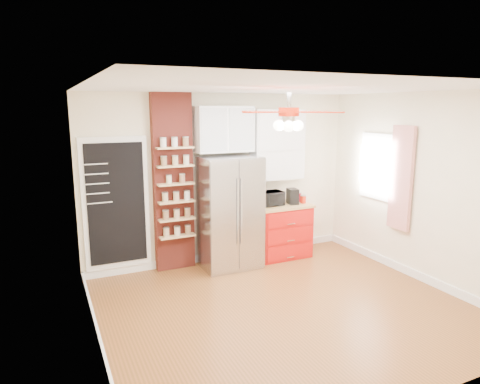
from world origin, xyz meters
name	(u,v)px	position (x,y,z in m)	size (l,w,h in m)	color
floor	(284,307)	(0.00, 0.00, 0.00)	(4.50, 4.50, 0.00)	brown
ceiling	(289,88)	(0.00, 0.00, 2.70)	(4.50, 4.50, 0.00)	white
wall_back	(223,178)	(0.00, 2.00, 1.35)	(4.50, 0.02, 2.70)	#FFF2CD
wall_front	(419,254)	(0.00, -2.00, 1.35)	(4.50, 0.02, 2.70)	#FFF2CD
wall_left	(90,224)	(-2.25, 0.00, 1.35)	(0.02, 4.00, 2.70)	#FFF2CD
wall_right	(423,188)	(2.25, 0.00, 1.35)	(0.02, 4.00, 2.70)	#FFF2CD
chalkboard	(116,204)	(-1.70, 1.96, 1.10)	(0.95, 0.05, 1.95)	white
brick_pillar	(173,183)	(-0.85, 1.92, 1.35)	(0.60, 0.16, 2.70)	maroon
fridge	(229,212)	(-0.05, 1.63, 0.88)	(0.90, 0.70, 1.75)	#B1B0B5
upper_glass_cabinet	(224,129)	(-0.05, 1.82, 2.15)	(0.90, 0.35, 0.70)	white
red_cabinet	(281,230)	(0.92, 1.68, 0.45)	(0.94, 0.64, 0.90)	red
upper_shelf_unit	(277,145)	(0.92, 1.85, 1.88)	(0.90, 0.30, 1.15)	white
window	(378,167)	(2.23, 0.90, 1.55)	(0.04, 0.75, 1.05)	white
curtain	(401,178)	(2.18, 0.35, 1.45)	(0.06, 0.40, 1.55)	red
ceiling_fan	(289,112)	(0.00, 0.00, 2.42)	(1.40, 1.40, 0.44)	silver
toaster_oven	(270,198)	(0.69, 1.68, 1.02)	(0.42, 0.29, 0.23)	black
coffee_maker	(293,196)	(1.10, 1.63, 1.03)	(0.15, 0.22, 0.26)	black
canister_left	(303,199)	(1.29, 1.59, 0.96)	(0.09, 0.09, 0.12)	red
canister_right	(299,197)	(1.29, 1.73, 0.97)	(0.09, 0.09, 0.15)	#AC0918
pantry_jar_oats	(169,180)	(-0.95, 1.80, 1.43)	(0.08, 0.08, 0.12)	beige
pantry_jar_beans	(182,179)	(-0.75, 1.76, 1.44)	(0.09, 0.09, 0.13)	#93674B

